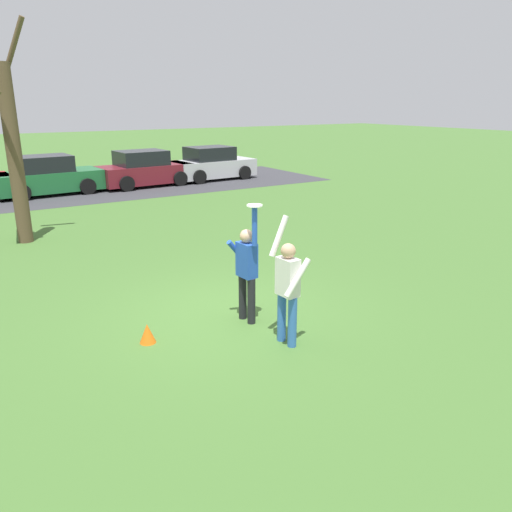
# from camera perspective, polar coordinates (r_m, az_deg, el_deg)

# --- Properties ---
(ground_plane) EXTENTS (120.00, 120.00, 0.00)m
(ground_plane) POSITION_cam_1_polar(r_m,az_deg,el_deg) (9.18, -3.28, -6.60)
(ground_plane) COLOR #426B2D
(person_catcher) EXTENTS (0.49, 0.56, 2.08)m
(person_catcher) POSITION_cam_1_polar(r_m,az_deg,el_deg) (8.56, -1.05, -1.31)
(person_catcher) COLOR black
(person_catcher) RESTS_ON ground_plane
(person_defender) EXTENTS (0.49, 0.57, 2.04)m
(person_defender) POSITION_cam_1_polar(r_m,az_deg,el_deg) (7.76, 3.60, -3.34)
(person_defender) COLOR #3366B7
(person_defender) RESTS_ON ground_plane
(frisbee_disc) EXTENTS (0.26, 0.26, 0.02)m
(frisbee_disc) POSITION_cam_1_polar(r_m,az_deg,el_deg) (8.10, -0.16, 5.75)
(frisbee_disc) COLOR white
(frisbee_disc) RESTS_ON person_catcher
(parked_car_green) EXTENTS (4.22, 2.26, 1.59)m
(parked_car_green) POSITION_cam_1_polar(r_m,az_deg,el_deg) (22.53, -22.55, 8.29)
(parked_car_green) COLOR #1E6633
(parked_car_green) RESTS_ON ground_plane
(parked_car_maroon) EXTENTS (4.22, 2.26, 1.59)m
(parked_car_maroon) POSITION_cam_1_polar(r_m,az_deg,el_deg) (23.55, -12.55, 9.51)
(parked_car_maroon) COLOR maroon
(parked_car_maroon) RESTS_ON ground_plane
(parked_car_silver) EXTENTS (4.22, 2.26, 1.59)m
(parked_car_silver) POSITION_cam_1_polar(r_m,az_deg,el_deg) (25.08, -5.03, 10.29)
(parked_car_silver) COLOR #BCBCC1
(parked_car_silver) RESTS_ON ground_plane
(parking_strip) EXTENTS (21.12, 6.40, 0.01)m
(parking_strip) POSITION_cam_1_polar(r_m,az_deg,el_deg) (23.15, -17.58, 7.19)
(parking_strip) COLOR #38383D
(parking_strip) RESTS_ON ground_plane
(bare_tree_tall) EXTENTS (1.57, 1.56, 5.73)m
(bare_tree_tall) POSITION_cam_1_polar(r_m,az_deg,el_deg) (14.77, -26.05, 11.18)
(bare_tree_tall) COLOR brown
(bare_tree_tall) RESTS_ON ground_plane
(field_cone_orange) EXTENTS (0.26, 0.26, 0.32)m
(field_cone_orange) POSITION_cam_1_polar(r_m,az_deg,el_deg) (8.27, -12.21, -8.56)
(field_cone_orange) COLOR orange
(field_cone_orange) RESTS_ON ground_plane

